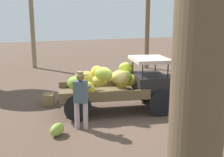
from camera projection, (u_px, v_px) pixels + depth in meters
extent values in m
plane|color=brown|center=(122.00, 112.00, 9.82)|extent=(60.00, 60.00, 0.00)
cube|color=black|center=(115.00, 97.00, 9.89)|extent=(4.00, 1.30, 0.16)
cylinder|color=black|center=(147.00, 91.00, 10.92)|extent=(0.90, 0.33, 0.89)
cylinder|color=black|center=(161.00, 103.00, 9.38)|extent=(0.90, 0.33, 0.89)
cylinder|color=black|center=(75.00, 94.00, 10.44)|extent=(0.90, 0.33, 0.89)
cylinder|color=black|center=(78.00, 108.00, 8.90)|extent=(0.90, 0.33, 0.89)
cube|color=brown|center=(102.00, 93.00, 9.77)|extent=(3.30, 2.33, 0.10)
cube|color=brown|center=(99.00, 83.00, 10.51)|extent=(2.95, 0.73, 0.22)
cube|color=brown|center=(106.00, 95.00, 8.97)|extent=(2.95, 0.73, 0.22)
cube|color=black|center=(149.00, 82.00, 9.99)|extent=(1.41, 1.72, 0.55)
cube|color=black|center=(173.00, 83.00, 10.16)|extent=(0.92, 1.19, 0.44)
cylinder|color=black|center=(155.00, 64.00, 10.57)|extent=(0.04, 0.04, 0.55)
cylinder|color=black|center=(168.00, 70.00, 9.33)|extent=(0.04, 0.04, 0.55)
cylinder|color=black|center=(133.00, 64.00, 10.42)|extent=(0.04, 0.04, 0.55)
cylinder|color=black|center=(143.00, 71.00, 9.18)|extent=(0.04, 0.04, 0.55)
cube|color=#B69F8E|center=(150.00, 59.00, 9.81)|extent=(1.52, 1.75, 0.12)
ellipsoid|color=tan|center=(120.00, 77.00, 9.42)|extent=(0.86, 0.85, 0.65)
ellipsoid|color=#B5CF3C|center=(126.00, 68.00, 10.34)|extent=(0.64, 0.61, 0.55)
ellipsoid|color=gold|center=(99.00, 81.00, 9.56)|extent=(0.80, 0.79, 0.48)
ellipsoid|color=#90B433|center=(124.00, 78.00, 9.68)|extent=(0.62, 0.41, 0.54)
ellipsoid|color=gold|center=(129.00, 80.00, 9.98)|extent=(0.82, 0.83, 0.57)
ellipsoid|color=#92C237|center=(77.00, 84.00, 9.05)|extent=(0.83, 0.82, 0.54)
ellipsoid|color=#90AF42|center=(116.00, 77.00, 10.35)|extent=(0.61, 0.61, 0.47)
ellipsoid|color=gold|center=(86.00, 78.00, 9.67)|extent=(0.59, 0.56, 0.53)
ellipsoid|color=yellow|center=(97.00, 72.00, 9.80)|extent=(0.69, 0.73, 0.58)
ellipsoid|color=#AEC43C|center=(104.00, 74.00, 9.17)|extent=(0.70, 0.75, 0.47)
ellipsoid|color=yellow|center=(122.00, 80.00, 9.69)|extent=(0.71, 0.70, 0.54)
ellipsoid|color=gold|center=(89.00, 89.00, 9.05)|extent=(0.60, 0.60, 0.56)
ellipsoid|color=#AFC53C|center=(91.00, 82.00, 9.76)|extent=(0.82, 0.76, 0.61)
cylinder|color=#C0A8AC|center=(77.00, 115.00, 8.33)|extent=(0.15, 0.15, 0.82)
cylinder|color=#C0A8AC|center=(86.00, 116.00, 8.31)|extent=(0.15, 0.15, 0.82)
cube|color=#4D606A|center=(81.00, 92.00, 8.16)|extent=(0.47, 0.40, 0.64)
cylinder|color=#4D606A|center=(78.00, 88.00, 8.25)|extent=(0.17, 0.41, 0.10)
cylinder|color=#4D606A|center=(85.00, 88.00, 8.23)|extent=(0.41, 0.25, 0.10)
sphere|color=#876349|center=(80.00, 77.00, 8.07)|extent=(0.22, 0.22, 0.22)
cylinder|color=#94844C|center=(80.00, 75.00, 8.05)|extent=(0.34, 0.34, 0.02)
cylinder|color=#94844C|center=(80.00, 73.00, 8.04)|extent=(0.20, 0.20, 0.10)
cube|color=olive|center=(49.00, 99.00, 10.67)|extent=(0.57, 0.65, 0.42)
ellipsoid|color=#90B43D|center=(57.00, 130.00, 7.88)|extent=(0.60, 0.59, 0.37)
cylinder|color=#8D785B|center=(31.00, 10.00, 17.51)|extent=(0.29, 0.29, 7.33)
cylinder|color=brown|center=(200.00, 68.00, 1.45)|extent=(0.30, 0.30, 6.09)
cylinder|color=brown|center=(148.00, 0.00, 17.27)|extent=(0.30, 0.30, 8.61)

